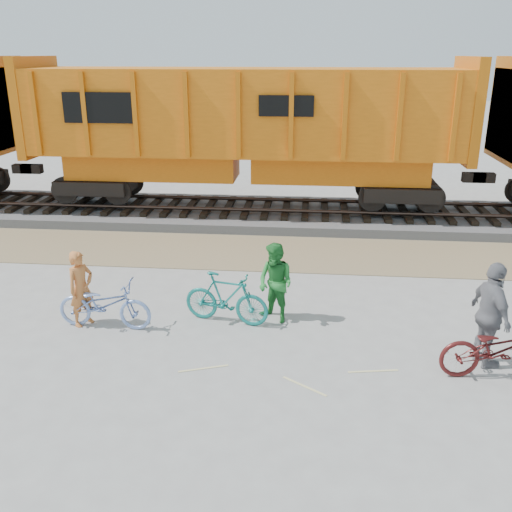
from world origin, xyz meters
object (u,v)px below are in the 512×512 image
at_px(bicycle_maroon, 500,349).
at_px(bicycle_teal, 226,298).
at_px(bicycle_blue, 105,304).
at_px(person_woman, 490,315).
at_px(person_solo, 81,288).
at_px(person_man, 275,283).
at_px(hopper_car_center, 245,128).

bearing_deg(bicycle_maroon, bicycle_teal, 66.33).
relative_size(bicycle_blue, person_woman, 0.99).
distance_m(person_solo, person_man, 3.96).
bearing_deg(hopper_car_center, bicycle_teal, -86.23).
relative_size(hopper_car_center, person_woman, 7.18).
xyz_separation_m(person_solo, person_man, (3.92, 0.56, 0.05)).
distance_m(bicycle_blue, person_man, 3.50).
bearing_deg(bicycle_blue, bicycle_teal, -76.90).
distance_m(bicycle_blue, bicycle_teal, 2.46).
relative_size(hopper_car_center, person_solo, 8.83).
relative_size(bicycle_teal, bicycle_maroon, 0.89).
bearing_deg(person_solo, bicycle_blue, -69.68).
bearing_deg(person_solo, person_woman, -64.82).
distance_m(bicycle_blue, person_woman, 7.34).
xyz_separation_m(hopper_car_center, bicycle_maroon, (5.48, -9.55, -2.47)).
bearing_deg(person_man, hopper_car_center, 138.64).
bearing_deg(bicycle_teal, person_solo, 109.68).
height_order(bicycle_teal, bicycle_maroon, bicycle_teal).
height_order(bicycle_blue, bicycle_teal, bicycle_teal).
distance_m(hopper_car_center, bicycle_teal, 8.31).
height_order(bicycle_teal, person_woman, person_woman).
distance_m(person_solo, person_woman, 7.83).
bearing_deg(hopper_car_center, bicycle_maroon, -60.14).
bearing_deg(person_man, person_woman, 17.10).
relative_size(hopper_car_center, person_man, 8.34).
bearing_deg(hopper_car_center, bicycle_blue, -102.75).
bearing_deg(person_solo, hopper_car_center, 15.48).
bearing_deg(bicycle_blue, person_woman, -93.69).
height_order(hopper_car_center, bicycle_blue, hopper_car_center).
bearing_deg(hopper_car_center, person_solo, -106.15).
height_order(bicycle_blue, person_solo, person_solo).
distance_m(bicycle_maroon, person_solo, 7.99).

